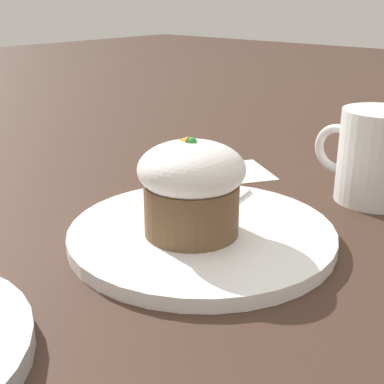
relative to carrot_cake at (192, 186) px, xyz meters
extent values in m
plane|color=#3D281E|center=(0.00, -0.02, -0.06)|extent=(4.00, 4.00, 0.00)
cylinder|color=white|center=(0.00, -0.02, -0.06)|extent=(0.27, 0.27, 0.01)
cylinder|color=brown|center=(0.00, 0.00, -0.02)|extent=(0.09, 0.09, 0.05)
ellipsoid|color=white|center=(0.00, 0.00, 0.02)|extent=(0.10, 0.10, 0.05)
cone|color=orange|center=(0.01, 0.00, 0.04)|extent=(0.01, 0.01, 0.01)
sphere|color=green|center=(0.00, 0.00, 0.04)|extent=(0.01, 0.01, 0.01)
cube|color=silver|center=(0.02, -0.09, -0.05)|extent=(0.03, 0.08, 0.00)
ellipsoid|color=silver|center=(0.01, -0.04, -0.04)|extent=(0.04, 0.04, 0.01)
cylinder|color=white|center=(-0.08, -0.24, -0.01)|extent=(0.09, 0.09, 0.11)
torus|color=white|center=(-0.03, -0.24, -0.01)|extent=(0.06, 0.01, 0.06)
cube|color=white|center=(0.10, -0.21, -0.06)|extent=(0.12, 0.12, 0.00)
camera|label=1|loc=(-0.32, 0.36, 0.17)|focal=50.00mm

